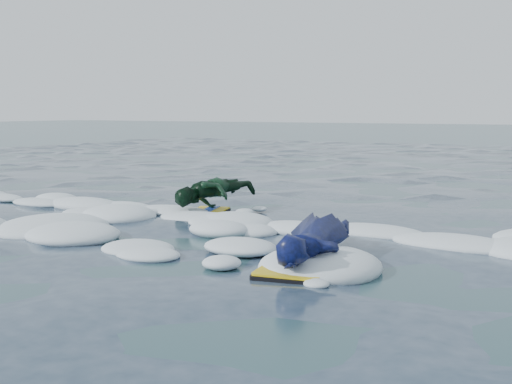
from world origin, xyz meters
TOP-DOWN VIEW (x-y plane):
  - ground at (0.00, 0.00)m, footprint 120.00×120.00m
  - foam_band at (0.00, 1.03)m, footprint 12.00×3.10m
  - prone_woman_unit at (2.12, -0.02)m, footprint 0.85×1.67m
  - prone_child_unit at (-0.24, 2.03)m, footprint 0.91×1.35m

SIDE VIEW (x-z plane):
  - ground at x=0.00m, z-range 0.00..0.00m
  - foam_band at x=0.00m, z-range -0.15..0.15m
  - prone_woman_unit at x=2.12m, z-range 0.01..0.42m
  - prone_child_unit at x=-0.24m, z-range 0.01..0.49m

